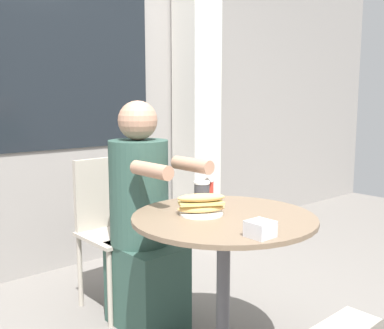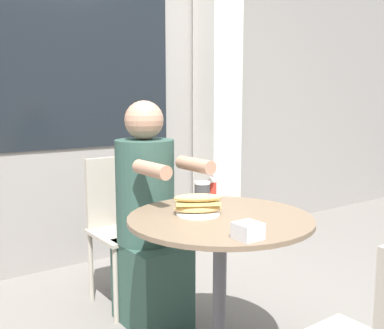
{
  "view_description": "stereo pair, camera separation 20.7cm",
  "coord_description": "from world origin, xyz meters",
  "px_view_note": "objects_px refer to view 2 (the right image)",
  "views": [
    {
      "loc": [
        -1.34,
        -1.34,
        1.22
      ],
      "look_at": [
        0.0,
        0.21,
        0.92
      ],
      "focal_mm": 42.0,
      "sensor_mm": 36.0,
      "label": 1
    },
    {
      "loc": [
        -1.18,
        -1.47,
        1.22
      ],
      "look_at": [
        0.0,
        0.21,
        0.92
      ],
      "focal_mm": 42.0,
      "sensor_mm": 36.0,
      "label": 2
    }
  ],
  "objects_px": {
    "drink_cup": "(202,194)",
    "cafe_table": "(220,257)",
    "condiment_bottle": "(211,189)",
    "seated_diner": "(149,227)",
    "sandwich_on_plate": "(198,205)",
    "diner_chair": "(120,216)"
  },
  "relations": [
    {
      "from": "cafe_table",
      "to": "seated_diner",
      "type": "height_order",
      "value": "seated_diner"
    },
    {
      "from": "cafe_table",
      "to": "sandwich_on_plate",
      "type": "relative_size",
      "value": 3.66
    },
    {
      "from": "condiment_bottle",
      "to": "diner_chair",
      "type": "bearing_deg",
      "value": 106.21
    },
    {
      "from": "cafe_table",
      "to": "sandwich_on_plate",
      "type": "bearing_deg",
      "value": 127.28
    },
    {
      "from": "drink_cup",
      "to": "cafe_table",
      "type": "bearing_deg",
      "value": -103.54
    },
    {
      "from": "diner_chair",
      "to": "condiment_bottle",
      "type": "xyz_separation_m",
      "value": [
        0.19,
        -0.65,
        0.25
      ]
    },
    {
      "from": "condiment_bottle",
      "to": "seated_diner",
      "type": "bearing_deg",
      "value": 121.38
    },
    {
      "from": "diner_chair",
      "to": "sandwich_on_plate",
      "type": "bearing_deg",
      "value": 87.05
    },
    {
      "from": "seated_diner",
      "to": "drink_cup",
      "type": "height_order",
      "value": "seated_diner"
    },
    {
      "from": "cafe_table",
      "to": "condiment_bottle",
      "type": "relative_size",
      "value": 6.74
    },
    {
      "from": "sandwich_on_plate",
      "to": "drink_cup",
      "type": "relative_size",
      "value": 1.88
    },
    {
      "from": "seated_diner",
      "to": "sandwich_on_plate",
      "type": "relative_size",
      "value": 5.52
    },
    {
      "from": "seated_diner",
      "to": "condiment_bottle",
      "type": "bearing_deg",
      "value": 120.36
    },
    {
      "from": "seated_diner",
      "to": "sandwich_on_plate",
      "type": "distance_m",
      "value": 0.55
    },
    {
      "from": "drink_cup",
      "to": "seated_diner",
      "type": "bearing_deg",
      "value": 101.6
    },
    {
      "from": "seated_diner",
      "to": "drink_cup",
      "type": "bearing_deg",
      "value": 100.58
    },
    {
      "from": "drink_cup",
      "to": "condiment_bottle",
      "type": "xyz_separation_m",
      "value": [
        0.11,
        0.07,
        -0.0
      ]
    },
    {
      "from": "seated_diner",
      "to": "sandwich_on_plate",
      "type": "xyz_separation_m",
      "value": [
        -0.03,
        -0.5,
        0.22
      ]
    },
    {
      "from": "drink_cup",
      "to": "diner_chair",
      "type": "bearing_deg",
      "value": 96.33
    },
    {
      "from": "condiment_bottle",
      "to": "cafe_table",
      "type": "bearing_deg",
      "value": -119.91
    },
    {
      "from": "cafe_table",
      "to": "condiment_bottle",
      "type": "height_order",
      "value": "condiment_bottle"
    },
    {
      "from": "diner_chair",
      "to": "condiment_bottle",
      "type": "distance_m",
      "value": 0.72
    }
  ]
}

